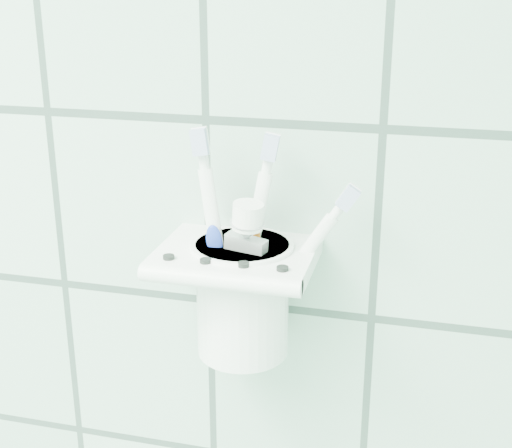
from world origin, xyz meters
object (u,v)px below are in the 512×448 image
at_px(toothbrush_pink, 230,244).
at_px(toothbrush_orange, 235,251).
at_px(holder_bracket, 237,258).
at_px(toothbrush_blue, 232,240).
at_px(toothpaste_tube, 239,263).
at_px(cup, 243,294).

relative_size(toothbrush_pink, toothbrush_orange, 1.15).
distance_m(holder_bracket, toothbrush_orange, 0.01).
distance_m(toothbrush_pink, toothbrush_blue, 0.02).
height_order(toothbrush_orange, toothpaste_tube, toothbrush_orange).
bearing_deg(toothpaste_tube, toothbrush_pink, -113.55).
relative_size(cup, toothbrush_blue, 0.54).
relative_size(toothbrush_orange, toothpaste_tube, 1.21).
xyz_separation_m(holder_bracket, toothbrush_blue, (-0.01, 0.01, 0.01)).
bearing_deg(toothbrush_orange, toothbrush_blue, 118.33).
distance_m(holder_bracket, toothbrush_blue, 0.02).
xyz_separation_m(cup, toothpaste_tube, (-0.00, -0.01, 0.03)).
distance_m(cup, toothpaste_tube, 0.03).
distance_m(toothbrush_pink, toothpaste_tube, 0.02).
distance_m(toothbrush_pink, toothbrush_orange, 0.01).
relative_size(holder_bracket, toothbrush_orange, 0.77).
height_order(holder_bracket, toothbrush_orange, toothbrush_orange).
height_order(cup, toothbrush_blue, toothbrush_blue).
xyz_separation_m(toothbrush_pink, toothpaste_tube, (0.01, 0.01, -0.02)).
height_order(holder_bracket, cup, same).
bearing_deg(toothbrush_blue, holder_bracket, -47.94).
relative_size(cup, toothpaste_tube, 0.73).
relative_size(toothbrush_pink, toothbrush_blue, 1.02).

